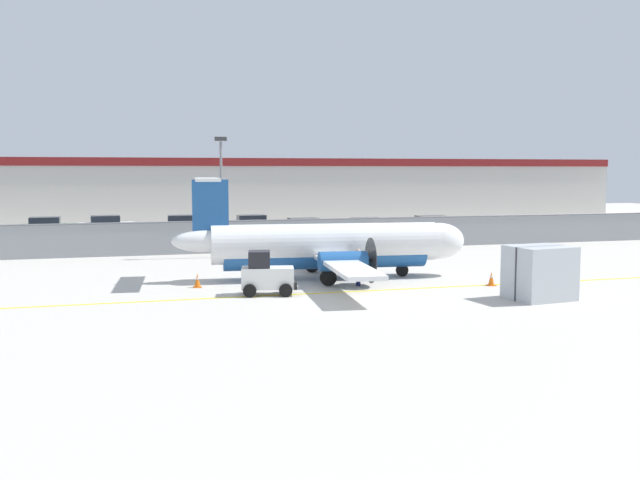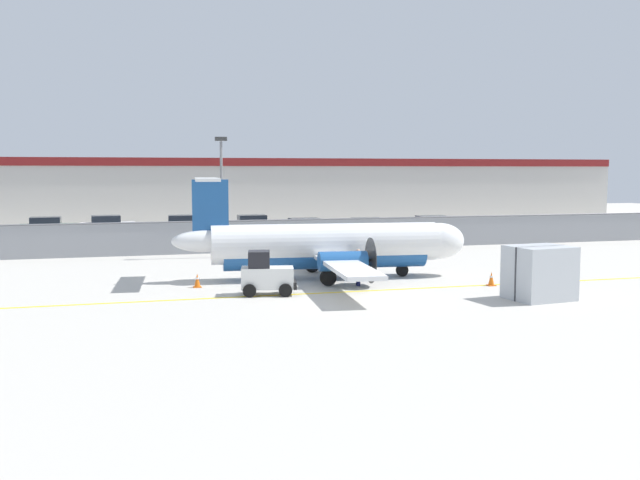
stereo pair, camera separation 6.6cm
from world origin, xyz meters
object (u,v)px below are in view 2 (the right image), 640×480
Objects in this scene: cargo_container at (539,273)px; parked_car_6 at (433,226)px; traffic_cone_far_left at (358,263)px; parked_car_5 at (369,228)px; commuter_airplane at (331,246)px; baggage_tug at (266,275)px; ground_crew_worker at (358,265)px; parked_car_1 at (107,226)px; parked_car_0 at (47,227)px; traffic_cone_near_left at (491,279)px; apron_light_pole at (222,187)px; parked_car_2 at (184,225)px; parked_car_4 at (306,229)px; traffic_cone_near_right at (197,281)px; parked_car_3 at (253,225)px.

parked_car_6 is at bearing 67.39° from cargo_container.
traffic_cone_far_left is 15.78m from parked_car_5.
traffic_cone_far_left is at bearing 55.21° from commuter_airplane.
baggage_tug reaches higher than ground_crew_worker.
parked_car_6 is (24.82, -7.28, 0.00)m from parked_car_1.
parked_car_1 is at bearing 117.01° from ground_crew_worker.
parked_car_0 is 0.99× the size of parked_car_6.
parked_car_5 is at bearing 74.06° from ground_crew_worker.
traffic_cone_near_left is 0.09× the size of apron_light_pole.
parked_car_4 is at bearing -34.88° from parked_car_2.
traffic_cone_near_left is 0.15× the size of parked_car_1.
traffic_cone_near_left is 13.44m from traffic_cone_near_right.
parked_car_5 is (14.75, 18.45, 0.58)m from traffic_cone_near_right.
parked_car_1 is (-6.98, 29.46, 0.04)m from baggage_tug.
parked_car_6 is at bearing -0.30° from parked_car_4.
ground_crew_worker is 30.53m from parked_car_1.
commuter_airplane reaches higher than traffic_cone_far_left.
parked_car_1 and parked_car_6 have the same top height.
traffic_cone_near_right is at bearing -106.28° from parked_car_3.
parked_car_4 is at bearing -177.64° from parked_car_6.
commuter_airplane reaches higher than parked_car_0.
cargo_container is at bearing -9.44° from baggage_tug.
ground_crew_worker is 2.66× the size of traffic_cone_near_left.
parked_car_2 is at bearing 106.67° from commuter_airplane.
parked_car_2 is at bearing 142.12° from parked_car_4.
traffic_cone_near_left is 0.15× the size of parked_car_5.
traffic_cone_far_left is at bearing -124.84° from parked_car_6.
traffic_cone_far_left is 15.58m from parked_car_4.
traffic_cone_near_left is 21.66m from parked_car_5.
commuter_airplane is 25.12× the size of traffic_cone_far_left.
traffic_cone_far_left is at bearing 76.41° from ground_crew_worker.
parked_car_6 is (13.51, -4.83, 0.00)m from parked_car_3.
traffic_cone_near_right is (-2.64, 2.70, -0.54)m from baggage_tug.
baggage_tug is at bearing -131.78° from commuter_airplane.
cargo_container reaches higher than parked_car_0.
parked_car_3 is (6.97, 24.32, 0.58)m from traffic_cone_near_right.
ground_crew_worker is (0.58, -2.50, -0.65)m from commuter_airplane.
baggage_tug is 9.07m from traffic_cone_far_left.
parked_car_3 is (-6.25, 31.09, -0.21)m from cargo_container.
traffic_cone_far_left is (-4.28, 10.57, -0.79)m from cargo_container.
parked_car_3 is (-1.97, 20.52, 0.58)m from traffic_cone_far_left.
parked_car_6 is at bearing -12.90° from parked_car_0.
parked_car_2 reaches higher than traffic_cone_near_right.
commuter_airplane is at bearing -125.42° from parked_car_6.
parked_car_2 and parked_car_6 have the same top height.
cargo_container reaches higher than traffic_cone_far_left.
parked_car_0 reaches higher than traffic_cone_far_left.
parked_car_2 is at bearing -13.94° from parked_car_1.
baggage_tug is 24.38m from parked_car_5.
traffic_cone_near_left is 0.15× the size of parked_car_0.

